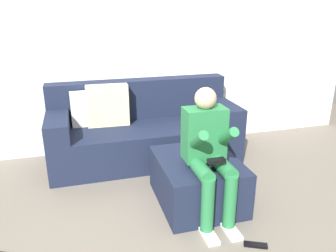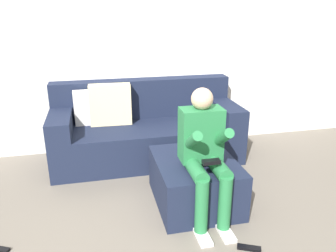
{
  "view_description": "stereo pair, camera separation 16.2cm",
  "coord_description": "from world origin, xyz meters",
  "views": [
    {
      "loc": [
        -0.61,
        -1.6,
        1.71
      ],
      "look_at": [
        0.24,
        1.42,
        0.58
      ],
      "focal_mm": 35.36,
      "sensor_mm": 36.0,
      "label": 1
    },
    {
      "loc": [
        -0.46,
        -1.64,
        1.71
      ],
      "look_at": [
        0.24,
        1.42,
        0.58
      ],
      "focal_mm": 35.36,
      "sensor_mm": 36.0,
      "label": 2
    }
  ],
  "objects": [
    {
      "name": "person_seated",
      "position": [
        0.38,
        0.7,
        0.62
      ],
      "size": [
        0.35,
        0.63,
        1.11
      ],
      "color": "#26723F",
      "rests_on": "ground_plane"
    },
    {
      "name": "remote_near_ottoman",
      "position": [
        0.59,
        0.19,
        0.01
      ],
      "size": [
        0.18,
        0.12,
        0.02
      ],
      "primitive_type": "cube",
      "rotation": [
        0.0,
        0.0,
        -0.45
      ],
      "color": "black",
      "rests_on": "ground_plane"
    },
    {
      "name": "wall_back",
      "position": [
        0.0,
        2.4,
        1.26
      ],
      "size": [
        6.19,
        0.1,
        2.52
      ],
      "primitive_type": "cube",
      "color": "white",
      "rests_on": "ground_plane"
    },
    {
      "name": "couch_sectional",
      "position": [
        0.09,
        1.99,
        0.34
      ],
      "size": [
        2.14,
        0.85,
        0.9
      ],
      "color": "#192138",
      "rests_on": "ground_plane"
    },
    {
      "name": "ottoman",
      "position": [
        0.38,
        0.91,
        0.21
      ],
      "size": [
        0.7,
        0.84,
        0.42
      ],
      "primitive_type": "cube",
      "color": "#192138",
      "rests_on": "ground_plane"
    }
  ]
}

